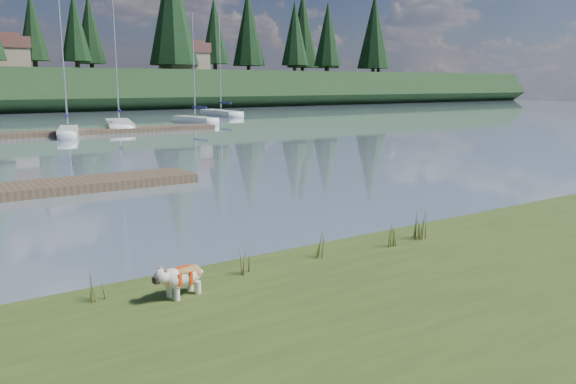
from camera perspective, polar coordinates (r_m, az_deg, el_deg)
bulldog at (r=8.51m, az=-10.74°, el=-8.35°), size 0.85×0.44×0.50m
dock_far at (r=40.64m, az=-24.88°, el=5.33°), size 26.00×2.20×0.30m
sailboat_bg_2 at (r=40.34m, az=-21.41°, el=5.83°), size 2.55×5.89×8.95m
sailboat_bg_3 at (r=46.21m, az=-16.81°, el=6.66°), size 3.83×9.04×12.94m
sailboat_bg_4 at (r=50.48m, az=-9.74°, el=7.31°), size 2.09×6.37×9.42m
sailboat_bg_5 at (r=61.93m, az=-7.11°, el=8.03°), size 1.83×8.36×11.86m
weed_0 at (r=9.32m, az=-4.34°, el=-6.97°), size 0.17×0.14×0.55m
weed_1 at (r=10.19m, az=3.14°, el=-5.55°), size 0.17×0.14×0.48m
weed_2 at (r=11.61m, az=13.46°, el=-3.24°), size 0.17×0.14×0.73m
weed_3 at (r=8.72m, az=-18.85°, el=-9.15°), size 0.17×0.14×0.44m
weed_4 at (r=11.01m, az=10.47°, el=-4.42°), size 0.17×0.14×0.50m
weed_5 at (r=11.74m, az=12.99°, el=-3.53°), size 0.17×0.14×0.51m
mud_lip at (r=10.00m, az=-7.01°, el=-8.85°), size 60.00×0.50×0.14m
conifer_5 at (r=82.63m, az=-20.84°, el=15.44°), size 3.96×3.96×10.35m
conifer_6 at (r=85.06m, az=-11.69°, el=17.91°), size 7.04×7.04×17.00m
conifer_7 at (r=93.67m, az=-4.08°, el=16.34°), size 5.28×5.28×13.20m
conifer_8 at (r=97.47m, az=4.06°, el=15.73°), size 4.62×4.62×11.77m
conifer_9 at (r=108.17m, az=8.74°, el=15.88°), size 5.94×5.94×14.62m
house_1 at (r=81.76m, az=-27.12°, el=12.54°), size 6.30×5.30×4.65m
house_2 at (r=86.19m, az=-10.51°, el=13.40°), size 6.30×5.30×4.65m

